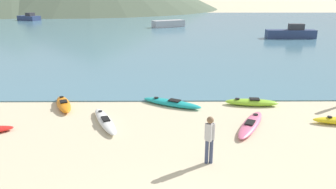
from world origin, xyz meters
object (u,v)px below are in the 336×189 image
object	(u,v)px
kayak_on_sand_1	(172,103)
kayak_on_sand_3	(64,104)
moored_boat_1	(291,33)
moored_boat_2	(168,24)
kayak_on_sand_6	(105,121)
person_near_foreground	(210,137)
moored_boat_0	(29,18)
kayak_on_sand_5	(252,102)
kayak_on_sand_4	(251,124)

from	to	relation	value
kayak_on_sand_1	kayak_on_sand_3	world-z (taller)	kayak_on_sand_3
moored_boat_1	kayak_on_sand_1	bearing A→B (deg)	-122.03
kayak_on_sand_1	moored_boat_1	world-z (taller)	moored_boat_1
kayak_on_sand_1	moored_boat_2	world-z (taller)	moored_boat_2
kayak_on_sand_3	moored_boat_2	xyz separation A→B (m)	(5.76, 37.14, 0.41)
kayak_on_sand_3	kayak_on_sand_6	xyz separation A→B (m)	(2.51, -2.20, -0.03)
moored_boat_1	kayak_on_sand_6	bearing A→B (deg)	-124.37
kayak_on_sand_1	person_near_foreground	bearing A→B (deg)	-78.77
moored_boat_1	moored_boat_2	distance (m)	19.63
kayak_on_sand_3	moored_boat_0	distance (m)	53.66
kayak_on_sand_3	moored_boat_1	xyz separation A→B (m)	(20.72, 24.43, 0.50)
kayak_on_sand_3	moored_boat_2	bearing A→B (deg)	81.18
moored_boat_0	kayak_on_sand_1	bearing A→B (deg)	-61.38
moored_boat_0	moored_boat_2	bearing A→B (deg)	-24.28
kayak_on_sand_1	kayak_on_sand_5	bearing A→B (deg)	0.20
kayak_on_sand_1	moored_boat_0	xyz separation A→B (m)	(-26.78, 49.08, 0.42)
person_near_foreground	moored_boat_1	size ratio (longest dim) A/B	0.29
kayak_on_sand_4	moored_boat_1	world-z (taller)	moored_boat_1
kayak_on_sand_6	person_near_foreground	size ratio (longest dim) A/B	1.89
person_near_foreground	moored_boat_2	world-z (taller)	person_near_foreground
kayak_on_sand_4	person_near_foreground	size ratio (longest dim) A/B	1.90
moored_boat_0	moored_boat_2	size ratio (longest dim) A/B	0.90
kayak_on_sand_4	person_near_foreground	distance (m)	3.93
kayak_on_sand_5	person_near_foreground	size ratio (longest dim) A/B	1.61
moored_boat_1	moored_boat_0	bearing A→B (deg)	149.32
person_near_foreground	moored_boat_2	size ratio (longest dim) A/B	0.32
kayak_on_sand_6	moored_boat_2	distance (m)	39.47
kayak_on_sand_1	kayak_on_sand_3	size ratio (longest dim) A/B	1.22
kayak_on_sand_5	kayak_on_sand_3	bearing A→B (deg)	-178.61
kayak_on_sand_1	person_near_foreground	world-z (taller)	person_near_foreground
kayak_on_sand_6	moored_boat_2	xyz separation A→B (m)	(3.25, 39.34, 0.44)
person_near_foreground	moored_boat_2	bearing A→B (deg)	91.34
kayak_on_sand_5	moored_boat_0	world-z (taller)	moored_boat_0
kayak_on_sand_6	moored_boat_0	world-z (taller)	moored_boat_0
kayak_on_sand_3	moored_boat_2	world-z (taller)	moored_boat_2
kayak_on_sand_3	moored_boat_0	xyz separation A→B (m)	(-21.20, 49.30, 0.39)
kayak_on_sand_3	kayak_on_sand_4	size ratio (longest dim) A/B	0.81
kayak_on_sand_4	moored_boat_0	bearing A→B (deg)	120.19
kayak_on_sand_3	kayak_on_sand_4	bearing A→B (deg)	-16.27
kayak_on_sand_1	moored_boat_1	distance (m)	28.56
person_near_foreground	kayak_on_sand_1	bearing A→B (deg)	101.23
kayak_on_sand_1	kayak_on_sand_5	xyz separation A→B (m)	(4.20, 0.01, 0.02)
kayak_on_sand_4	moored_boat_0	size ratio (longest dim) A/B	0.68
person_near_foreground	moored_boat_1	distance (m)	33.24
moored_boat_2	moored_boat_1	bearing A→B (deg)	-40.34
kayak_on_sand_3	kayak_on_sand_4	distance (m)	9.39
kayak_on_sand_1	moored_boat_2	distance (m)	36.92
kayak_on_sand_6	kayak_on_sand_5	bearing A→B (deg)	18.53
kayak_on_sand_5	person_near_foreground	world-z (taller)	person_near_foreground
kayak_on_sand_1	kayak_on_sand_6	distance (m)	3.91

